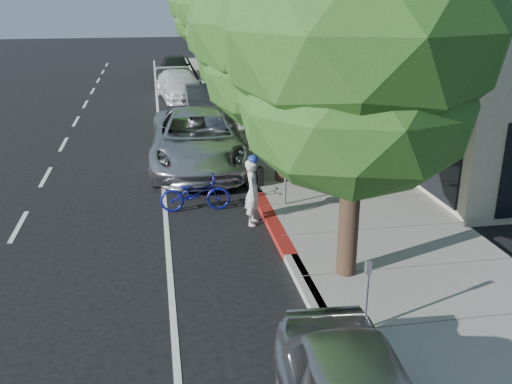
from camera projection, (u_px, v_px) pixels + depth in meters
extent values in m
plane|color=black|center=(281.00, 241.00, 13.26)|extent=(120.00, 120.00, 0.00)
cube|color=gray|center=(295.00, 146.00, 21.03)|extent=(4.60, 56.00, 0.15)
cube|color=#9E998E|center=(233.00, 149.00, 20.65)|extent=(0.30, 56.00, 0.15)
cube|color=maroon|center=(272.00, 222.00, 14.16)|extent=(0.32, 4.00, 0.15)
cube|color=beige|center=(385.00, 29.00, 30.34)|extent=(10.00, 36.00, 7.00)
cylinder|color=black|center=(349.00, 215.00, 11.08)|extent=(0.40, 0.40, 2.79)
ellipsoid|color=#194414|center=(356.00, 103.00, 10.34)|extent=(4.37, 4.37, 3.50)
ellipsoid|color=#194414|center=(360.00, 26.00, 9.89)|extent=(5.14, 5.14, 4.11)
cylinder|color=black|center=(282.00, 141.00, 16.67)|extent=(0.40, 0.40, 2.67)
ellipsoid|color=#194414|center=(283.00, 69.00, 15.96)|extent=(4.63, 4.63, 3.71)
ellipsoid|color=#194414|center=(284.00, 21.00, 15.52)|extent=(5.45, 5.45, 4.36)
cylinder|color=black|center=(249.00, 107.00, 22.28)|extent=(0.40, 0.40, 2.36)
ellipsoid|color=#194414|center=(248.00, 59.00, 21.65)|extent=(4.05, 4.05, 3.24)
ellipsoid|color=#194414|center=(248.00, 27.00, 21.26)|extent=(4.77, 4.77, 3.81)
cylinder|color=black|center=(229.00, 79.00, 27.77)|extent=(0.40, 0.40, 2.76)
ellipsoid|color=#194414|center=(228.00, 33.00, 27.04)|extent=(4.20, 4.20, 3.36)
ellipsoid|color=#194414|center=(227.00, 3.00, 26.59)|extent=(4.94, 4.94, 3.96)
cylinder|color=black|center=(215.00, 66.00, 33.38)|extent=(0.40, 0.40, 2.50)
ellipsoid|color=#194414|center=(215.00, 31.00, 32.71)|extent=(3.36, 3.36, 2.69)
ellipsoid|color=#194414|center=(214.00, 9.00, 32.30)|extent=(3.95, 3.95, 3.16)
cylinder|color=black|center=(206.00, 53.00, 38.90)|extent=(0.40, 0.40, 2.70)
ellipsoid|color=#194414|center=(205.00, 21.00, 38.19)|extent=(4.23, 4.23, 3.38)
ellipsoid|color=#194414|center=(204.00, 0.00, 37.74)|extent=(4.98, 4.98, 3.98)
imported|color=silver|center=(253.00, 192.00, 13.99)|extent=(0.57, 0.70, 1.67)
imported|color=navy|center=(195.00, 193.00, 14.95)|extent=(1.85, 0.67, 0.97)
imported|color=silver|center=(198.00, 140.00, 18.56)|extent=(3.26, 6.65, 1.82)
imported|color=#212527|center=(202.00, 100.00, 26.38)|extent=(1.44, 4.06, 1.33)
imported|color=white|center=(180.00, 85.00, 29.98)|extent=(2.70, 5.30, 1.47)
imported|color=black|center=(176.00, 67.00, 36.59)|extent=(1.86, 4.56, 1.55)
imported|color=black|center=(281.00, 105.00, 23.64)|extent=(1.04, 1.00, 1.70)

